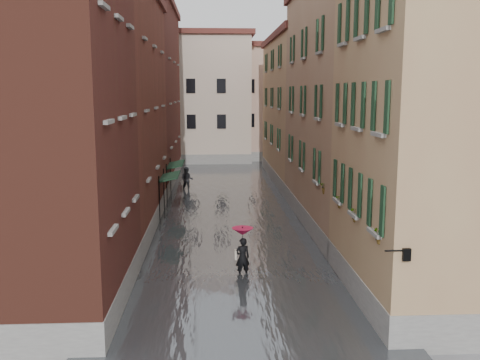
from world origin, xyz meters
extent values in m
plane|color=#5A5A5C|center=(0.00, 0.00, 0.00)|extent=(120.00, 120.00, 0.00)
cube|color=#4F5357|center=(0.00, 13.00, 0.10)|extent=(10.00, 60.00, 0.20)
cube|color=brown|center=(-7.00, -2.00, 6.50)|extent=(6.00, 8.00, 13.00)
cube|color=maroon|center=(-7.00, 9.00, 6.25)|extent=(6.00, 14.00, 12.50)
cube|color=brown|center=(-7.00, 24.00, 7.00)|extent=(6.00, 16.00, 14.00)
cube|color=#A27753|center=(7.00, -2.00, 5.75)|extent=(6.00, 8.00, 11.50)
cube|color=#9F7E60|center=(7.00, 9.00, 6.50)|extent=(6.00, 14.00, 13.00)
cube|color=#A27753|center=(7.00, 24.00, 5.75)|extent=(6.00, 16.00, 11.50)
cube|color=#BCAB96|center=(-3.00, 38.00, 6.50)|extent=(12.00, 9.00, 13.00)
cube|color=tan|center=(6.00, 40.00, 6.00)|extent=(10.00, 9.00, 12.00)
cube|color=black|center=(-3.45, 11.05, 2.55)|extent=(1.09, 2.89, 0.31)
cylinder|color=black|center=(-3.95, 9.60, 1.40)|extent=(0.06, 0.06, 2.80)
cylinder|color=black|center=(-3.95, 12.49, 1.40)|extent=(0.06, 0.06, 2.80)
cube|color=black|center=(-3.45, 16.27, 2.55)|extent=(1.09, 3.30, 0.31)
cylinder|color=black|center=(-3.95, 14.63, 1.40)|extent=(0.06, 0.06, 2.80)
cylinder|color=black|center=(-3.95, 17.92, 1.40)|extent=(0.06, 0.06, 2.80)
cylinder|color=black|center=(4.05, -6.00, 3.10)|extent=(0.60, 0.05, 0.05)
cube|color=black|center=(4.35, -6.00, 3.00)|extent=(0.22, 0.22, 0.35)
cube|color=beige|center=(4.35, -6.00, 3.00)|extent=(0.14, 0.14, 0.24)
cube|color=brown|center=(4.12, -4.66, 3.15)|extent=(0.22, 0.85, 0.18)
imported|color=#265926|center=(4.12, -4.66, 3.57)|extent=(0.59, 0.51, 0.66)
cube|color=brown|center=(4.12, -1.93, 3.15)|extent=(0.22, 0.85, 0.18)
imported|color=#265926|center=(4.12, -1.93, 3.57)|extent=(0.59, 0.51, 0.66)
cube|color=brown|center=(4.12, 0.34, 3.15)|extent=(0.22, 0.85, 0.18)
imported|color=#265926|center=(4.12, 0.34, 3.57)|extent=(0.59, 0.51, 0.66)
cube|color=brown|center=(4.12, 3.28, 3.15)|extent=(0.22, 0.85, 0.18)
imported|color=#265926|center=(4.12, 3.28, 3.57)|extent=(0.59, 0.51, 0.66)
imported|color=black|center=(0.21, 0.72, 0.83)|extent=(0.68, 0.53, 1.65)
cube|color=#C0B59F|center=(-0.07, 0.77, 0.95)|extent=(0.08, 0.30, 0.38)
cylinder|color=black|center=(0.21, 0.72, 1.35)|extent=(0.02, 0.02, 1.00)
cone|color=#A80B31|center=(0.21, 0.72, 1.92)|extent=(0.88, 0.88, 0.28)
imported|color=black|center=(-2.85, 19.50, 0.94)|extent=(0.95, 0.76, 1.89)
camera|label=1|loc=(-0.99, -19.96, 7.43)|focal=40.00mm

